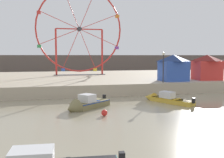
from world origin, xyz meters
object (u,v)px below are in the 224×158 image
carnival_booth_red_striped (207,67)px  motorboat_mustard_yellow (164,99)px  mooring_buoy_orange (104,113)px  carnival_booth_blue_tent (173,67)px  promenade_lamp_near (163,62)px  motorboat_olive_wood (85,104)px  ferris_wheel_red_frame (79,30)px

carnival_booth_red_striped → motorboat_mustard_yellow: bearing=-137.9°
carnival_booth_red_striped → mooring_buoy_orange: carnival_booth_red_striped is taller
carnival_booth_blue_tent → promenade_lamp_near: (-1.99, -1.51, 0.62)m
motorboat_mustard_yellow → promenade_lamp_near: bearing=-50.5°
motorboat_olive_wood → carnival_booth_red_striped: bearing=166.3°
ferris_wheel_red_frame → carnival_booth_red_striped: ferris_wheel_red_frame is taller
motorboat_olive_wood → ferris_wheel_red_frame: bearing=-135.1°
carnival_booth_blue_tent → ferris_wheel_red_frame: bearing=128.4°
motorboat_mustard_yellow → mooring_buoy_orange: (-6.50, -4.10, -0.08)m
carnival_booth_red_striped → mooring_buoy_orange: size_ratio=7.96×
motorboat_olive_wood → carnival_booth_red_striped: (16.30, 8.06, 2.53)m
ferris_wheel_red_frame → mooring_buoy_orange: size_ratio=31.16×
carnival_booth_red_striped → promenade_lamp_near: size_ratio=1.04×
carnival_booth_red_striped → promenade_lamp_near: 6.99m
motorboat_mustard_yellow → ferris_wheel_red_frame: (-5.79, 18.45, 7.84)m
carnival_booth_red_striped → promenade_lamp_near: bearing=-159.7°
motorboat_mustard_yellow → carnival_booth_red_striped: (8.74, 6.67, 2.58)m
carnival_booth_red_striped → carnival_booth_blue_tent: bearing=-171.0°
ferris_wheel_red_frame → carnival_booth_blue_tent: size_ratio=4.20×
motorboat_mustard_yellow → carnival_booth_blue_tent: carnival_booth_blue_tent is taller
motorboat_olive_wood → promenade_lamp_near: size_ratio=1.24×
motorboat_mustard_yellow → promenade_lamp_near: (2.04, 4.81, 3.21)m
motorboat_olive_wood → ferris_wheel_red_frame: ferris_wheel_red_frame is taller
ferris_wheel_red_frame → mooring_buoy_orange: ferris_wheel_red_frame is taller
carnival_booth_red_striped → mooring_buoy_orange: bearing=-140.0°
motorboat_mustard_yellow → ferris_wheel_red_frame: 20.87m
carnival_booth_blue_tent → mooring_buoy_orange: (-10.53, -10.43, -2.67)m
motorboat_olive_wood → carnival_booth_red_striped: size_ratio=1.19×
motorboat_mustard_yellow → carnival_booth_red_striped: 11.30m
ferris_wheel_red_frame → carnival_booth_blue_tent: bearing=-51.0°
carnival_booth_blue_tent → motorboat_olive_wood: bearing=-146.9°
motorboat_mustard_yellow → carnival_booth_blue_tent: 7.93m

